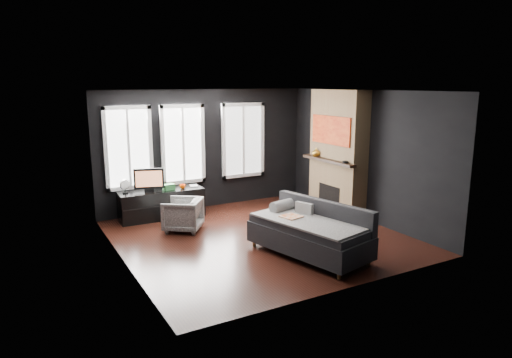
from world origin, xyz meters
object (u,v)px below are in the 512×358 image
armchair (183,213)px  media_console (162,204)px  book (190,181)px  monitor (149,179)px  mug (183,186)px  mantel_vase (316,152)px  sofa (309,230)px

armchair → media_console: (-0.10, 1.01, -0.04)m
media_console → book: bearing=6.8°
monitor → mug: (0.70, -0.07, -0.22)m
monitor → mug: bearing=11.5°
armchair → mantel_vase: 3.30m
mug → book: 0.27m
media_console → mug: (0.45, -0.08, 0.36)m
sofa → media_console: sofa is taller
armchair → mantel_vase: size_ratio=3.63×
media_console → mantel_vase: mantel_vase is taller
sofa → mug: size_ratio=17.34×
monitor → mug: size_ratio=5.24×
monitor → mantel_vase: mantel_vase is taller
sofa → mantel_vase: size_ratio=10.70×
armchair → mantel_vase: mantel_vase is taller
mantel_vase → armchair: bearing=179.4°
mug → mantel_vase: mantel_vase is taller
sofa → mantel_vase: mantel_vase is taller
mug → book: bearing=33.2°
armchair → sofa: bearing=67.0°
mug → armchair: bearing=-110.5°
armchair → book: size_ratio=3.13×
sofa → armchair: bearing=107.6°
mantel_vase → sofa: bearing=-128.3°
book → mantel_vase: (2.58, -1.11, 0.60)m
armchair → book: book is taller
media_console → book: (0.67, 0.06, 0.42)m
armchair → mug: size_ratio=5.87×
sofa → mug: bearing=94.3°
mug → media_console: bearing=169.5°
armchair → mantel_vase: (3.15, -0.04, 0.97)m
sofa → monitor: 3.74m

